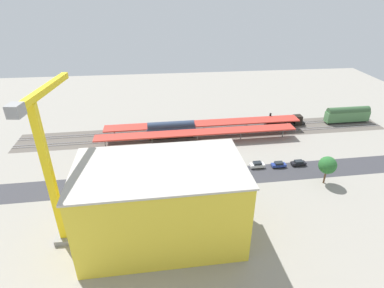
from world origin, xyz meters
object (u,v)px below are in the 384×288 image
at_px(freight_coach_far, 171,129).
at_px(parked_car_3, 234,167).
at_px(traffic_light, 120,159).
at_px(passenger_coach, 347,114).
at_px(parked_car_6, 174,170).
at_px(street_tree_0, 223,171).
at_px(parked_car_0, 298,163).
at_px(tower_crane, 49,163).
at_px(platform_canopy_far, 204,123).
at_px(parked_car_1, 279,165).
at_px(locomotive, 285,121).
at_px(platform_canopy_near, 197,132).
at_px(box_truck_0, 172,191).
at_px(parked_car_2, 257,165).
at_px(parked_car_5, 194,169).
at_px(parked_car_7, 151,171).
at_px(box_truck_1, 197,186).
at_px(parked_car_4, 217,168).
at_px(construction_building, 161,204).
at_px(street_tree_2, 218,173).
at_px(street_tree_3, 328,165).

relative_size(freight_coach_far, parked_car_3, 3.60).
bearing_deg(traffic_light, passenger_coach, -161.84).
xyz_separation_m(parked_car_6, street_tree_0, (-12.25, 8.01, 4.07)).
height_order(parked_car_0, traffic_light, traffic_light).
relative_size(freight_coach_far, tower_crane, 0.52).
xyz_separation_m(parked_car_6, tower_crane, (23.81, 22.13, 17.34)).
distance_m(platform_canopy_far, street_tree_0, 32.11).
bearing_deg(parked_car_1, locomotive, -114.48).
height_order(parked_car_1, parked_car_6, parked_car_6).
bearing_deg(platform_canopy_near, box_truck_0, 70.47).
height_order(parked_car_2, parked_car_5, parked_car_2).
bearing_deg(parked_car_7, platform_canopy_far, -127.44).
bearing_deg(locomotive, passenger_coach, 180.00).
bearing_deg(box_truck_1, parked_car_7, -38.84).
distance_m(freight_coach_far, parked_car_7, 23.46).
relative_size(parked_car_4, construction_building, 0.13).
bearing_deg(parked_car_7, platform_canopy_near, -131.17).
bearing_deg(parked_car_4, platform_canopy_far, -89.50).
bearing_deg(parked_car_3, parked_car_7, 0.20).
bearing_deg(platform_canopy_near, street_tree_2, 93.75).
height_order(parked_car_4, street_tree_0, street_tree_0).
bearing_deg(tower_crane, parked_car_1, -158.16).
height_order(construction_building, street_tree_3, construction_building).
distance_m(parked_car_2, tower_crane, 55.58).
relative_size(parked_car_5, box_truck_0, 0.43).
bearing_deg(parked_car_4, parked_car_3, -175.43).
bearing_deg(parked_car_5, parked_car_0, -179.95).
height_order(parked_car_1, construction_building, construction_building).
bearing_deg(platform_canopy_near, box_truck_1, 82.63).
bearing_deg(street_tree_0, locomotive, -130.85).
bearing_deg(traffic_light, box_truck_1, 152.41).
height_order(parked_car_0, parked_car_4, parked_car_4).
distance_m(parked_car_5, tower_crane, 40.75).
bearing_deg(locomotive, freight_coach_far, 7.40).
relative_size(platform_canopy_near, tower_crane, 2.09).
bearing_deg(street_tree_3, construction_building, 18.76).
distance_m(parked_car_5, street_tree_3, 35.36).
bearing_deg(parked_car_2, parked_car_4, 1.62).
bearing_deg(traffic_light, locomotive, -155.06).
bearing_deg(parked_car_6, box_truck_1, 119.52).
bearing_deg(parked_car_5, freight_coach_far, -76.54).
bearing_deg(parked_car_4, passenger_coach, -152.95).
height_order(parked_car_5, parked_car_6, parked_car_5).
relative_size(platform_canopy_far, parked_car_2, 16.20).
bearing_deg(street_tree_2, parked_car_7, -29.17).
height_order(platform_canopy_far, parked_car_5, platform_canopy_far).
bearing_deg(parked_car_6, box_truck_0, 83.83).
height_order(parked_car_0, box_truck_0, box_truck_0).
height_order(freight_coach_far, box_truck_0, freight_coach_far).
bearing_deg(construction_building, platform_canopy_near, -108.33).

